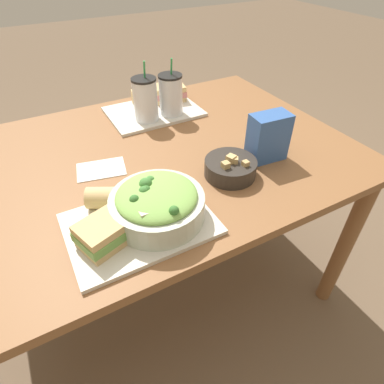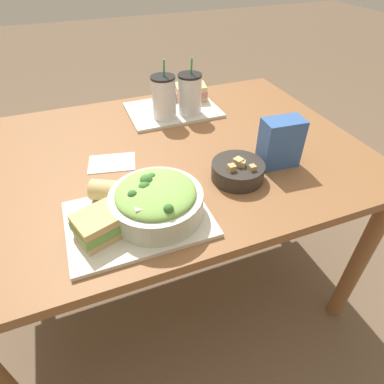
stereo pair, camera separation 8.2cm
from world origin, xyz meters
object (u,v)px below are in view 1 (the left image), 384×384
Objects in this scene: baguette_far at (143,95)px; chip_bag at (268,137)px; drink_cup_dark at (146,101)px; baguette_near at (108,198)px; drink_cup_red at (171,96)px; soup_bowl at (230,167)px; napkin_folded at (101,169)px; sandwich_near at (106,232)px; salad_bowl at (157,203)px; sandwich_far at (169,93)px.

baguette_far is 0.63× the size of chip_bag.
drink_cup_dark is (-0.05, -0.16, 0.05)m from baguette_far.
baguette_near is 0.57× the size of drink_cup_red.
baguette_far is at bearing 110.48° from drink_cup_red.
soup_bowl is 0.95× the size of napkin_folded.
drink_cup_dark is at bearing 124.48° from chip_bag.
soup_bowl is at bearing -78.82° from drink_cup_dark.
baguette_near is 0.55× the size of drink_cup_dark.
drink_cup_red is (0.02, 0.45, 0.06)m from soup_bowl.
drink_cup_red is 1.39× the size of chip_bag.
baguette_near is 0.53m from chip_bag.
baguette_far is at bearing 113.26° from chip_bag.
baguette_near is (0.04, 0.12, -0.00)m from sandwich_near.
salad_bowl is at bearing -119.21° from drink_cup_red.
drink_cup_red is (0.11, 0.00, -0.00)m from drink_cup_dark.
chip_bag is at bearing 8.65° from soup_bowl.
salad_bowl is 1.63× the size of sandwich_far.
soup_bowl is 0.73× the size of drink_cup_red.
soup_bowl is 0.58m from sandwich_far.
sandwich_near is 0.70m from drink_cup_red.
drink_cup_red is at bearing 32.53° from sandwich_near.
soup_bowl is 1.62× the size of baguette_far.
chip_bag is at bearing -72.04° from drink_cup_red.
drink_cup_dark is at bearing 176.35° from baguette_far.
soup_bowl reaches higher than baguette_near.
napkin_folded is (-0.34, 0.22, -0.03)m from soup_bowl.
baguette_far is at bearing 73.65° from drink_cup_dark.
sandwich_far reaches higher than napkin_folded.
drink_cup_dark is (0.19, 0.52, 0.03)m from salad_bowl.
soup_bowl is at bearing -66.01° from baguette_near.
salad_bowl reaches higher than sandwich_far.
soup_bowl is at bearing 15.21° from salad_bowl.
baguette_far is at bearing 93.94° from soup_bowl.
chip_bag reaches higher than baguette_far.
sandwich_far is 0.12m from baguette_far.
sandwich_near is (-0.41, -0.10, 0.02)m from soup_bowl.
napkin_folded is (-0.07, 0.29, -0.06)m from salad_bowl.
baguette_far is 0.17m from drink_cup_dark.
sandwich_near is 0.33m from napkin_folded.
sandwich_far reaches higher than soup_bowl.
sandwich_far is 0.54m from napkin_folded.
chip_bag reaches higher than baguette_near.
napkin_folded is (-0.41, -0.35, -0.04)m from sandwich_far.
sandwich_far is at bearing 62.08° from salad_bowl.
drink_cup_red is (-0.05, -0.12, 0.04)m from sandwich_far.
sandwich_near is 0.64m from drink_cup_dark.
salad_bowl is 1.44× the size of napkin_folded.
sandwich_near reaches higher than baguette_far.
baguette_far is at bearing 43.07° from sandwich_near.
salad_bowl is 0.56m from drink_cup_dark.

